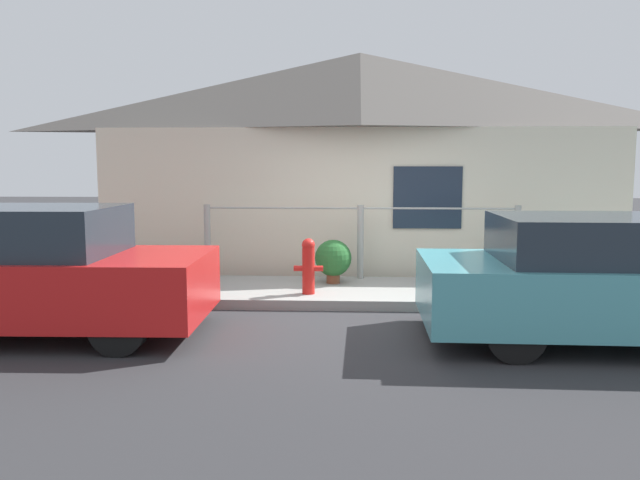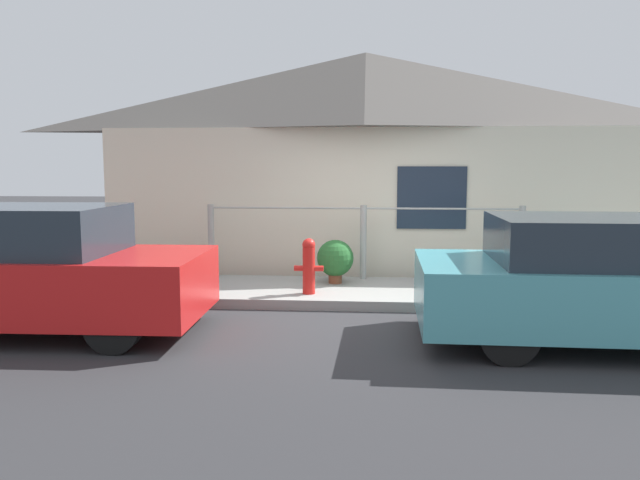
# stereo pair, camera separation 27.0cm
# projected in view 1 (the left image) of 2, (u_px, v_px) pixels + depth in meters

# --- Properties ---
(ground_plane) EXTENTS (60.00, 60.00, 0.00)m
(ground_plane) POSITION_uv_depth(u_px,v_px,m) (362.00, 312.00, 8.10)
(ground_plane) COLOR #2D2D30
(sidewalk) EXTENTS (24.00, 1.82, 0.14)m
(sidewalk) POSITION_uv_depth(u_px,v_px,m) (361.00, 292.00, 9.00)
(sidewalk) COLOR gray
(sidewalk) RESTS_ON ground_plane
(house) EXTENTS (9.06, 2.23, 3.86)m
(house) POSITION_uv_depth(u_px,v_px,m) (360.00, 101.00, 10.91)
(house) COLOR beige
(house) RESTS_ON ground_plane
(fence) EXTENTS (4.90, 0.10, 1.15)m
(fence) POSITION_uv_depth(u_px,v_px,m) (360.00, 238.00, 9.67)
(fence) COLOR #999993
(fence) RESTS_ON sidewalk
(car_left) EXTENTS (3.85, 1.79, 1.44)m
(car_left) POSITION_uv_depth(u_px,v_px,m) (31.00, 272.00, 6.92)
(car_left) COLOR red
(car_left) RESTS_ON ground_plane
(car_right) EXTENTS (4.33, 1.88, 1.36)m
(car_right) POSITION_uv_depth(u_px,v_px,m) (622.00, 280.00, 6.62)
(car_right) COLOR teal
(car_right) RESTS_ON ground_plane
(fire_hydrant) EXTENTS (0.40, 0.18, 0.77)m
(fire_hydrant) POSITION_uv_depth(u_px,v_px,m) (308.00, 265.00, 8.52)
(fire_hydrant) COLOR red
(fire_hydrant) RESTS_ON sidewalk
(potted_plant_near_hydrant) EXTENTS (0.55, 0.55, 0.65)m
(potted_plant_near_hydrant) POSITION_uv_depth(u_px,v_px,m) (333.00, 259.00, 9.31)
(potted_plant_near_hydrant) COLOR brown
(potted_plant_near_hydrant) RESTS_ON sidewalk
(potted_plant_by_fence) EXTENTS (0.41, 0.41, 0.56)m
(potted_plant_by_fence) POSITION_uv_depth(u_px,v_px,m) (117.00, 261.00, 9.37)
(potted_plant_by_fence) COLOR slate
(potted_plant_by_fence) RESTS_ON sidewalk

